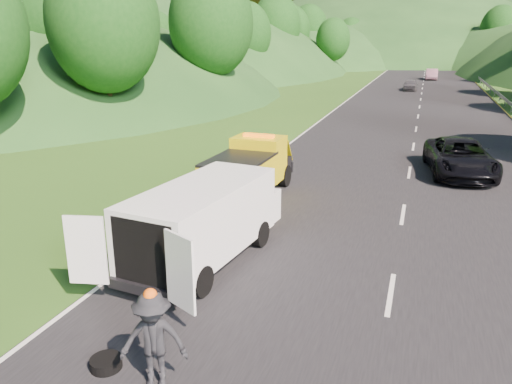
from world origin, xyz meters
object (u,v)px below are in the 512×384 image
(tow_truck, at_px, (250,168))
(spare_tire, at_px, (107,369))
(white_van, at_px, (205,219))
(passing_suv, at_px, (458,175))
(woman, at_px, (203,215))
(suitcase, at_px, (182,208))
(child, at_px, (189,257))

(tow_truck, relative_size, spare_tire, 9.11)
(white_van, xyz_separation_m, passing_suv, (7.09, 12.06, -1.26))
(woman, height_order, passing_suv, woman)
(suitcase, relative_size, passing_suv, 0.11)
(white_van, relative_size, passing_suv, 1.15)
(child, bearing_deg, spare_tire, -50.13)
(passing_suv, bearing_deg, child, -129.94)
(child, distance_m, passing_suv, 14.23)
(child, height_order, spare_tire, child)
(child, bearing_deg, woman, 139.35)
(child, xyz_separation_m, spare_tire, (0.71, -4.99, 0.00))
(child, bearing_deg, passing_suv, 89.15)
(tow_truck, xyz_separation_m, child, (0.24, -5.96, -1.12))
(woman, xyz_separation_m, passing_suv, (8.73, 8.64, 0.00))
(tow_truck, height_order, suitcase, tow_truck)
(child, relative_size, suitcase, 1.73)
(white_van, distance_m, woman, 3.99)
(woman, distance_m, child, 3.51)
(woman, distance_m, passing_suv, 12.28)
(spare_tire, bearing_deg, white_van, 91.59)
(tow_truck, height_order, white_van, tow_truck)
(tow_truck, relative_size, suitcase, 8.69)
(suitcase, distance_m, passing_suv, 12.99)
(tow_truck, xyz_separation_m, passing_suv, (7.91, 6.03, -1.12))
(tow_truck, bearing_deg, spare_tire, -82.81)
(woman, bearing_deg, suitcase, 96.92)
(child, bearing_deg, suitcase, 151.38)
(tow_truck, bearing_deg, woman, -105.22)
(white_van, height_order, woman, white_van)
(suitcase, bearing_deg, white_van, -53.35)
(child, distance_m, suitcase, 3.46)
(tow_truck, height_order, spare_tire, tow_truck)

